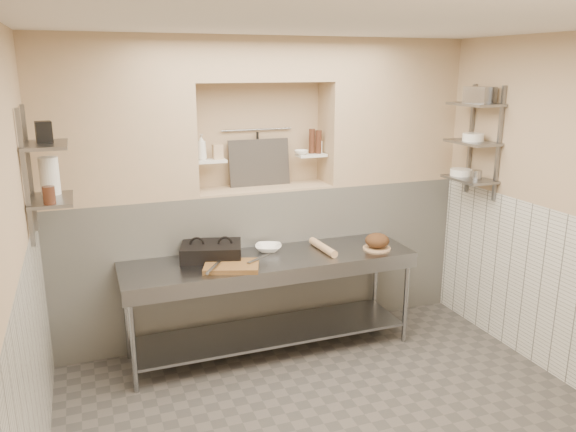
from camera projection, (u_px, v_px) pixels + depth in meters
name	position (u px, v px, depth m)	size (l,w,h in m)	color
floor	(338.00, 426.00, 4.17)	(4.00, 3.90, 0.10)	#4E4945
ceiling	(348.00, 13.00, 3.42)	(4.00, 3.90, 0.10)	silver
wall_left	(8.00, 279.00, 3.10)	(0.10, 3.90, 2.80)	tan
wall_right	(574.00, 213.00, 4.48)	(0.10, 3.90, 2.80)	tan
wall_back	(255.00, 184.00, 5.60)	(4.00, 0.10, 2.80)	tan
backwall_lower	(264.00, 258.00, 5.56)	(4.00, 0.40, 1.40)	silver
alcove_sill	(263.00, 188.00, 5.37)	(1.30, 0.40, 0.02)	tan
backwall_pillar_left	(113.00, 120.00, 4.75)	(1.35, 0.40, 1.40)	tan
backwall_pillar_right	(387.00, 111.00, 5.64)	(1.35, 0.40, 1.40)	tan
backwall_header	(261.00, 59.00, 5.07)	(1.30, 0.40, 0.40)	tan
wainscot_left	(34.00, 389.00, 3.30)	(0.02, 3.90, 1.40)	silver
wainscot_right	(557.00, 296.00, 4.64)	(0.02, 3.90, 1.40)	silver
alcove_shelf_left	(211.00, 161.00, 5.13)	(0.28, 0.16, 0.03)	white
alcove_shelf_right	(311.00, 155.00, 5.47)	(0.28, 0.16, 0.03)	white
utensil_rail	(257.00, 130.00, 5.39)	(0.02, 0.02, 0.70)	gray
hanging_steel	(258.00, 147.00, 5.41)	(0.02, 0.02, 0.30)	black
splash_panel	(259.00, 163.00, 5.41)	(0.60, 0.02, 0.45)	#383330
shelf_rail_left_a	(30.00, 169.00, 4.16)	(0.03, 0.03, 0.95)	slate
shelf_rail_left_b	(25.00, 179.00, 3.79)	(0.03, 0.03, 0.95)	slate
wall_shelf_left_lower	(51.00, 200.00, 4.07)	(0.30, 0.50, 0.03)	slate
wall_shelf_left_upper	(45.00, 145.00, 3.97)	(0.30, 0.50, 0.03)	slate
shelf_rail_right_a	(471.00, 139.00, 5.47)	(0.03, 0.03, 1.05)	slate
shelf_rail_right_b	(499.00, 144.00, 5.11)	(0.03, 0.03, 1.05)	slate
wall_shelf_right_lower	(469.00, 179.00, 5.34)	(0.30, 0.50, 0.03)	slate
wall_shelf_right_mid	(472.00, 142.00, 5.25)	(0.30, 0.50, 0.03)	slate
wall_shelf_right_upper	(476.00, 104.00, 5.16)	(0.30, 0.50, 0.03)	slate
prep_table	(271.00, 285.00, 5.02)	(2.60, 0.70, 0.90)	gray
panini_press	(211.00, 251.00, 4.91)	(0.60, 0.50, 0.14)	black
cutting_board	(232.00, 266.00, 4.69)	(0.45, 0.32, 0.04)	brown
knife_blade	(258.00, 259.00, 4.79)	(0.27, 0.03, 0.01)	gray
tongs	(214.00, 267.00, 4.56)	(0.03, 0.03, 0.29)	gray
mixing_bowl	(268.00, 248.00, 5.13)	(0.24, 0.24, 0.06)	white
rolling_pin	(323.00, 247.00, 5.14)	(0.07, 0.07, 0.45)	tan
bread_board	(377.00, 248.00, 5.20)	(0.26, 0.26, 0.01)	tan
bread_loaf	(377.00, 240.00, 5.18)	(0.22, 0.22, 0.13)	#4C2D19
bottle_soap	(201.00, 147.00, 5.07)	(0.09, 0.09, 0.24)	white
jar_alcove	(218.00, 152.00, 5.15)	(0.09, 0.09, 0.13)	tan
bowl_alcove	(301.00, 152.00, 5.42)	(0.14, 0.14, 0.04)	white
condiment_a	(318.00, 142.00, 5.46)	(0.06, 0.06, 0.23)	#432317
condiment_b	(312.00, 141.00, 5.47)	(0.06, 0.06, 0.24)	#432317
condiment_c	(319.00, 147.00, 5.49)	(0.07, 0.07, 0.12)	white
jug_left	(50.00, 176.00, 4.16)	(0.14, 0.14, 0.28)	white
jar_left	(49.00, 195.00, 3.88)	(0.08, 0.08, 0.13)	#432317
box_left_upper	(44.00, 132.00, 3.98)	(0.11, 0.11, 0.15)	black
bowl_right	(461.00, 172.00, 5.45)	(0.21, 0.21, 0.06)	white
canister_right	(477.00, 175.00, 5.23)	(0.09, 0.09, 0.09)	gray
bowl_right_mid	(473.00, 137.00, 5.23)	(0.20, 0.20, 0.07)	white
basket_right	(480.00, 95.00, 5.09)	(0.19, 0.23, 0.15)	gray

